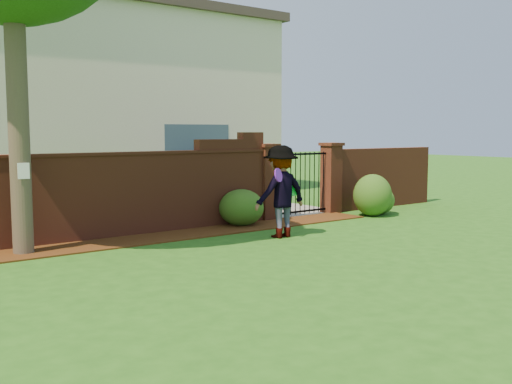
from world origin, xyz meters
TOP-DOWN VIEW (x-y plane):
  - ground at (0.00, 0.00)m, footprint 80.00×80.00m
  - mulch_bed at (-0.95, 3.34)m, footprint 11.10×1.08m
  - brick_wall at (-2.01, 4.00)m, footprint 8.70×0.31m
  - brick_wall_return at (6.60, 4.00)m, footprint 4.00×0.25m
  - pillar_left at (2.40, 4.00)m, footprint 0.50×0.50m
  - pillar_right at (4.60, 4.00)m, footprint 0.50×0.50m
  - iron_gate at (3.50, 4.00)m, footprint 1.78×0.03m
  - driveway at (3.50, 8.00)m, footprint 3.20×8.00m
  - house at (1.00, 12.00)m, footprint 12.40×6.40m
  - car at (3.27, 7.12)m, footprint 2.30×4.91m
  - paper_notice at (-3.60, 3.21)m, footprint 0.20×0.01m
  - shrub_left at (1.36, 3.62)m, footprint 1.04×1.04m
  - shrub_middle at (4.98, 2.87)m, footprint 0.99×0.99m
  - shrub_right at (5.41, 3.03)m, footprint 0.82×0.82m
  - man at (1.14, 1.90)m, footprint 1.23×0.71m
  - frisbee_purple at (0.85, 1.65)m, footprint 0.29×0.19m
  - frisbee_green at (1.47, 1.92)m, footprint 0.30×0.11m

SIDE VIEW (x-z plane):
  - ground at x=0.00m, z-range -0.01..0.00m
  - driveway at x=3.50m, z-range 0.00..0.01m
  - mulch_bed at x=-0.95m, z-range 0.00..0.03m
  - shrub_right at x=5.41m, z-range 0.00..0.73m
  - shrub_left at x=1.36m, z-range 0.00..0.85m
  - shrub_middle at x=4.98m, z-range 0.00..1.09m
  - car at x=3.27m, z-range 0.00..1.63m
  - brick_wall_return at x=6.60m, z-range 0.00..1.70m
  - iron_gate at x=3.50m, z-range 0.05..1.65m
  - brick_wall at x=-2.01m, z-range -0.15..2.01m
  - man at x=1.14m, z-range 0.00..1.90m
  - pillar_left at x=2.40m, z-range 0.02..1.90m
  - pillar_right at x=4.60m, z-range 0.02..1.90m
  - frisbee_green at x=1.47m, z-range 0.84..1.12m
  - frisbee_purple at x=0.85m, z-range 1.18..1.46m
  - paper_notice at x=-3.60m, z-range 1.36..1.64m
  - house at x=1.00m, z-range 0.01..6.31m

